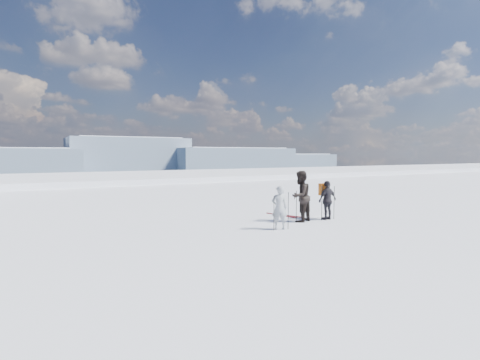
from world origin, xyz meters
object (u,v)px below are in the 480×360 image
object	(u,v)px
skier_dark	(300,196)
skis_loose	(283,215)
skier_pack	(327,200)
skier_grey	(279,208)

from	to	relation	value
skier_dark	skis_loose	distance (m)	1.80
skier_pack	skis_loose	distance (m)	2.07
skier_grey	skis_loose	bearing A→B (deg)	-107.50
skier_grey	skis_loose	size ratio (longest dim) A/B	0.90
skier_pack	skis_loose	world-z (taller)	skier_pack
skier_dark	skis_loose	size ratio (longest dim) A/B	1.17
skier_grey	skier_pack	world-z (taller)	skier_pack
skier_grey	skier_dark	bearing A→B (deg)	-131.53
skier_grey	skier_pack	xyz separation A→B (m)	(2.79, 0.65, 0.02)
skier_dark	skier_pack	bearing A→B (deg)	152.55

